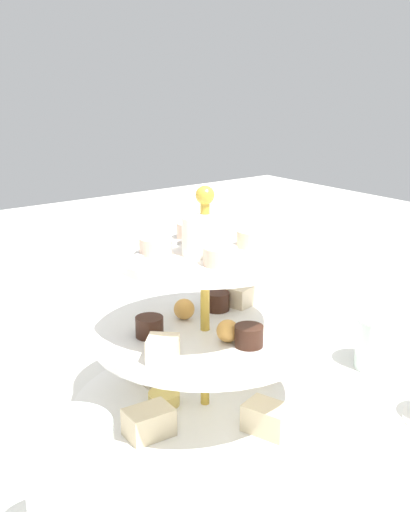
% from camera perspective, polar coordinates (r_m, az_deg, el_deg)
% --- Properties ---
extents(ground_plane, '(2.40, 2.40, 0.00)m').
position_cam_1_polar(ground_plane, '(0.75, 0.00, -13.72)').
color(ground_plane, silver).
extents(tiered_serving_stand, '(0.30, 0.30, 0.26)m').
position_cam_1_polar(tiered_serving_stand, '(0.71, -0.04, -8.37)').
color(tiered_serving_stand, white).
rests_on(tiered_serving_stand, ground_plane).
extents(water_glass_tall_right, '(0.07, 0.07, 0.12)m').
position_cam_1_polar(water_glass_tall_right, '(0.53, -11.86, -20.31)').
color(water_glass_tall_right, silver).
rests_on(water_glass_tall_right, ground_plane).
extents(water_glass_short_left, '(0.06, 0.06, 0.07)m').
position_cam_1_polar(water_glass_short_left, '(0.86, 15.45, -7.53)').
color(water_glass_short_left, silver).
rests_on(water_glass_short_left, ground_plane).
extents(water_glass_mid_back, '(0.06, 0.06, 0.10)m').
position_cam_1_polar(water_glass_mid_back, '(0.93, 1.59, -4.15)').
color(water_glass_mid_back, silver).
rests_on(water_glass_mid_back, ground_plane).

